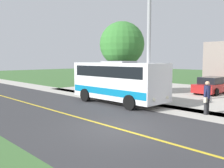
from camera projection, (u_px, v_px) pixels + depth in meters
ground_plane at (118, 129)px, 10.62m from camera, size 120.00×120.00×0.00m
road_surface at (118, 129)px, 10.62m from camera, size 8.00×100.00×0.01m
sidewalk at (182, 111)px, 14.20m from camera, size 2.40×100.00×0.01m
road_centre_line at (118, 129)px, 10.62m from camera, size 0.16×100.00×0.00m
shuttle_bus_front at (119, 80)px, 16.76m from camera, size 2.66×6.93×2.85m
pedestrian_waiting at (207, 97)px, 13.31m from camera, size 0.72×0.34×1.81m
street_light_pole at (148, 38)px, 15.22m from camera, size 1.97×0.24×7.70m
parked_car_near at (212, 86)px, 21.61m from camera, size 4.42×2.06×1.45m
tree_curbside at (122, 44)px, 20.27m from camera, size 3.65×3.65×6.03m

